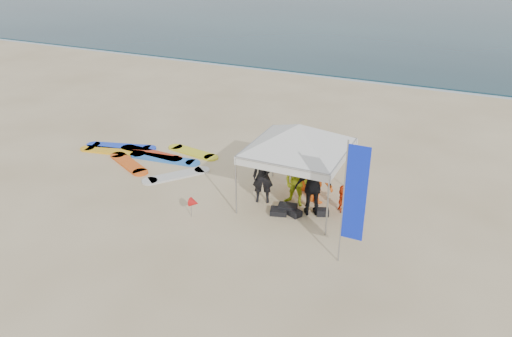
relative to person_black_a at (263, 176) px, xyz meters
The scene contains 13 objects.
ground 3.13m from the person_black_a, 111.36° to the right, with size 120.00×120.00×0.00m, color beige.
shoreline_foam 15.46m from the person_black_a, 94.07° to the left, with size 160.00×1.20×0.01m, color silver.
person_black_a is the anchor object (origin of this frame).
person_yellow 1.04m from the person_black_a, 13.27° to the left, with size 0.78×0.61×1.60m, color #B4C81C.
person_orange_a 1.69m from the person_black_a, 23.21° to the left, with size 1.20×0.69×1.86m, color orange.
person_black_b 1.65m from the person_black_a, ahead, with size 1.08×0.45×1.85m, color black.
person_orange_b 1.69m from the person_black_a, 53.00° to the left, with size 0.94×0.61×1.92m, color #FB5C16.
person_seated 2.51m from the person_black_a, 10.49° to the left, with size 0.81×0.26×0.87m, color #FA4916.
canopy_tent 2.01m from the person_black_a, 21.29° to the left, with size 3.96×3.96×2.99m.
feather_flag 4.05m from the person_black_a, 32.03° to the right, with size 0.57×0.04×3.38m.
marker_pennant 2.29m from the person_black_a, 129.58° to the right, with size 0.28×0.28×0.64m.
gear_pile 1.39m from the person_black_a, 16.17° to the right, with size 1.74×0.93×0.22m.
surfboard_spread 5.51m from the person_black_a, 166.71° to the left, with size 5.37×3.29×0.07m.
Camera 1 is at (6.65, -9.78, 7.73)m, focal length 35.00 mm.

